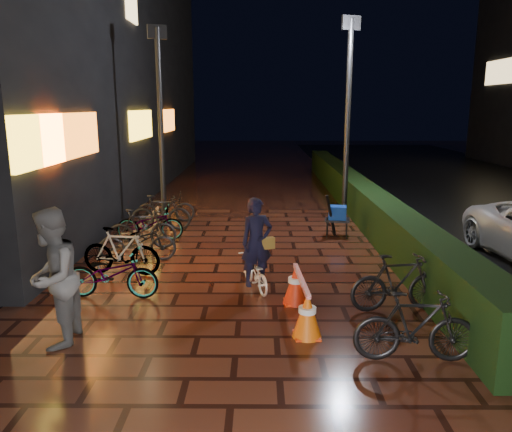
{
  "coord_description": "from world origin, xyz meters",
  "views": [
    {
      "loc": [
        0.31,
        -7.05,
        3.19
      ],
      "look_at": [
        0.25,
        2.38,
        1.1
      ],
      "focal_mm": 35.0,
      "sensor_mm": 36.0,
      "label": 1
    }
  ],
  "objects_px": {
    "bystander_person": "(52,278)",
    "cart_assembly": "(337,214)",
    "cyclist": "(256,256)",
    "traffic_barrier": "(301,298)"
  },
  "relations": [
    {
      "from": "bystander_person",
      "to": "traffic_barrier",
      "type": "xyz_separation_m",
      "value": [
        3.39,
        0.86,
        -0.62
      ]
    },
    {
      "from": "bystander_person",
      "to": "cart_assembly",
      "type": "xyz_separation_m",
      "value": [
        4.67,
        5.74,
        -0.38
      ]
    },
    {
      "from": "traffic_barrier",
      "to": "cyclist",
      "type": "bearing_deg",
      "value": 119.64
    },
    {
      "from": "cart_assembly",
      "to": "traffic_barrier",
      "type": "bearing_deg",
      "value": -104.62
    },
    {
      "from": "bystander_person",
      "to": "cart_assembly",
      "type": "distance_m",
      "value": 7.41
    },
    {
      "from": "cart_assembly",
      "to": "cyclist",
      "type": "bearing_deg",
      "value": -118.26
    },
    {
      "from": "cyclist",
      "to": "cart_assembly",
      "type": "xyz_separation_m",
      "value": [
        1.97,
        3.66,
        -0.05
      ]
    },
    {
      "from": "cyclist",
      "to": "cart_assembly",
      "type": "distance_m",
      "value": 4.16
    },
    {
      "from": "bystander_person",
      "to": "cyclist",
      "type": "relative_size",
      "value": 1.14
    },
    {
      "from": "bystander_person",
      "to": "cart_assembly",
      "type": "bearing_deg",
      "value": 138.95
    }
  ]
}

